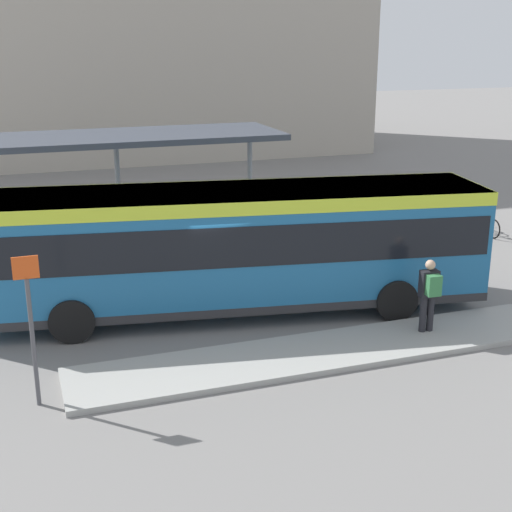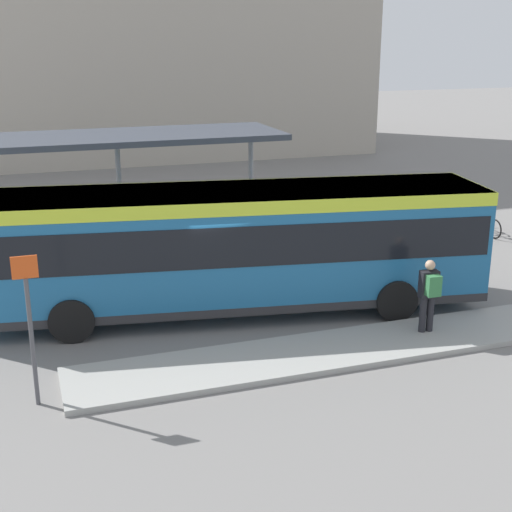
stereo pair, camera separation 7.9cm
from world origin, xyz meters
name	(u,v)px [view 2 (the right image)]	position (x,y,z in m)	size (l,w,h in m)	color
ground_plane	(233,311)	(0.00, 0.00, 0.00)	(120.00, 120.00, 0.00)	slate
curb_island	(325,352)	(1.11, -2.93, 0.06)	(10.67, 1.80, 0.12)	#9E9E99
city_bus	(233,242)	(0.01, 0.00, 1.74)	(12.05, 4.33, 2.96)	#1E6093
pedestrian_waiting	(429,292)	(3.59, -2.82, 1.06)	(0.41, 0.43, 1.64)	#232328
bicycle_green	(486,225)	(9.90, 3.78, 0.33)	(0.48, 1.53, 0.66)	black
bicycle_blue	(477,219)	(10.09, 4.53, 0.37)	(0.48, 1.69, 0.73)	black
bicycle_red	(454,215)	(9.66, 5.28, 0.33)	(0.48, 1.53, 0.66)	black
station_shelter	(117,140)	(-1.65, 6.57, 3.31)	(10.10, 3.38, 3.47)	#383D47
platform_sign	(30,324)	(-4.64, -3.18, 1.56)	(0.44, 0.08, 2.80)	#4C4C51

